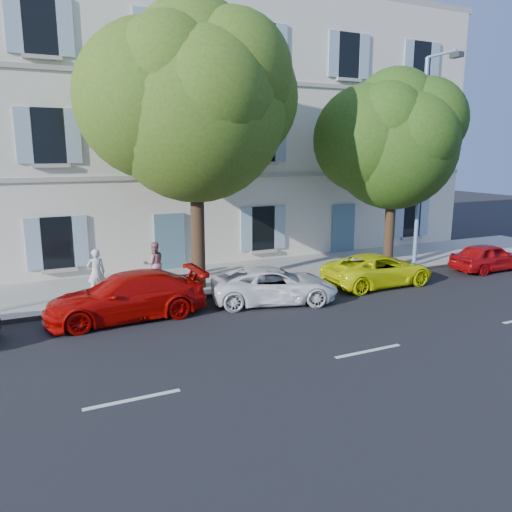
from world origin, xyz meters
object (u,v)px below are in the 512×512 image
car_red_coupe (126,296)px  tree_right (394,147)px  car_white_coupe (274,285)px  street_lamp (424,151)px  car_yellow_supercar (378,270)px  pedestrian_b (154,264)px  car_red_hatchback (488,257)px  pedestrian_a (96,273)px  tree_left (195,112)px

car_red_coupe → tree_right: 12.32m
car_white_coupe → street_lamp: (7.76, 1.58, 4.45)m
car_yellow_supercar → street_lamp: (3.13, 1.28, 4.44)m
car_white_coupe → pedestrian_b: 4.74m
car_red_hatchback → tree_right: bearing=64.8°
tree_right → pedestrian_b: (-9.74, 1.44, -4.25)m
car_red_coupe → car_yellow_supercar: (9.49, -0.13, -0.10)m
car_white_coupe → street_lamp: 9.08m
tree_right → car_yellow_supercar: bearing=-137.9°
pedestrian_a → pedestrian_b: 2.24m
car_red_hatchback → pedestrian_a: 16.04m
car_yellow_supercar → street_lamp: street_lamp is taller
car_red_hatchback → pedestrian_a: (-15.82, 2.63, 0.37)m
car_red_hatchback → tree_right: size_ratio=0.45×
car_red_hatchback → pedestrian_a: size_ratio=2.14×
car_red_coupe → street_lamp: size_ratio=0.56×
car_white_coupe → car_red_hatchback: size_ratio=1.22×
car_yellow_supercar → street_lamp: size_ratio=0.50×
tree_right → pedestrian_a: (-11.89, 0.82, -4.24)m
tree_left → pedestrian_b: (-1.39, 1.00, -5.40)m
tree_right → street_lamp: size_ratio=0.91×
pedestrian_a → pedestrian_b: (2.15, 0.62, -0.01)m
tree_left → car_yellow_supercar: bearing=-18.2°
car_yellow_supercar → car_red_hatchback: (5.79, -0.12, -0.01)m
street_lamp → pedestrian_b: street_lamp is taller
pedestrian_b → street_lamp: bearing=166.7°
pedestrian_b → tree_left: bearing=140.5°
car_white_coupe → street_lamp: bearing=-62.5°
car_white_coupe → pedestrian_b: pedestrian_b is taller
tree_left → pedestrian_a: bearing=173.9°
pedestrian_a → pedestrian_b: bearing=-163.8°
street_lamp → pedestrian_a: (-13.16, 1.23, -4.08)m
car_white_coupe → tree_right: size_ratio=0.54×
car_red_coupe → tree_left: tree_left is taller
car_white_coupe → pedestrian_b: bearing=59.5°
tree_right → pedestrian_a: tree_right is taller
car_red_coupe → pedestrian_b: size_ratio=2.98×
car_white_coupe → street_lamp: street_lamp is taller
car_yellow_supercar → car_red_hatchback: 5.79m
pedestrian_b → tree_right: bearing=167.8°
car_yellow_supercar → pedestrian_b: size_ratio=2.68×
car_white_coupe → pedestrian_a: size_ratio=2.60×
tree_left → street_lamp: (9.62, -0.85, -1.31)m
car_red_coupe → car_white_coupe: (4.86, -0.43, -0.11)m
car_yellow_supercar → tree_left: 8.92m
car_yellow_supercar → pedestrian_b: bearing=67.7°
pedestrian_a → tree_left: bearing=174.0°
car_white_coupe → car_yellow_supercar: size_ratio=0.98×
car_red_coupe → street_lamp: (12.62, 1.15, 4.35)m
tree_right → car_red_coupe: bearing=-172.2°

